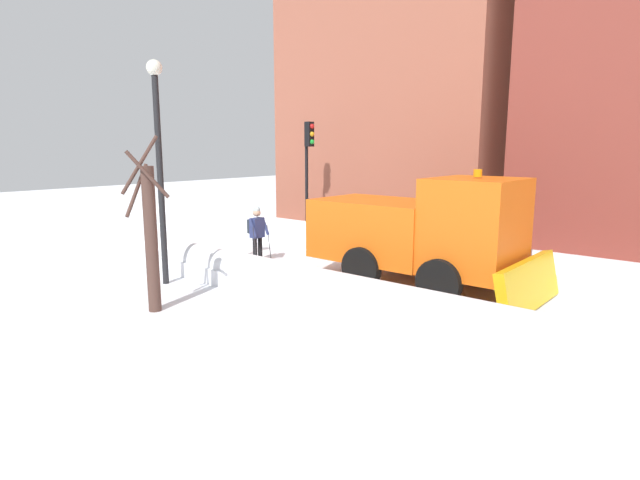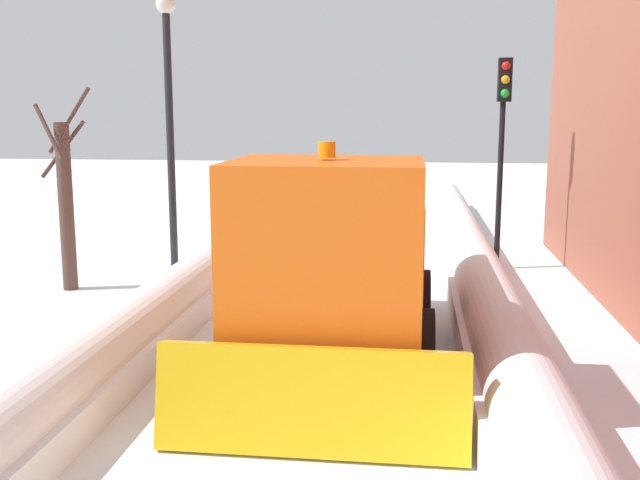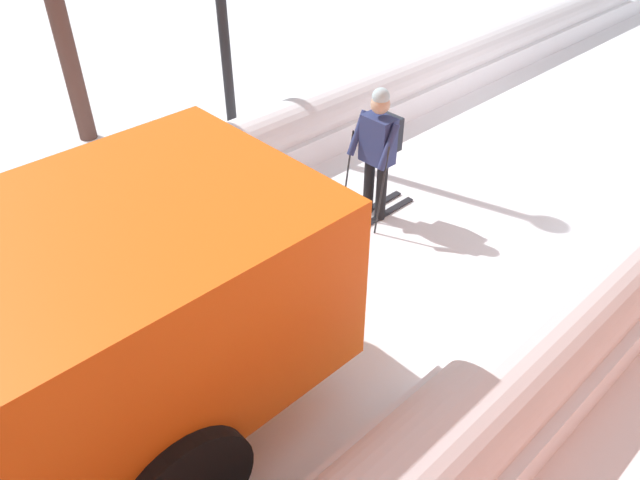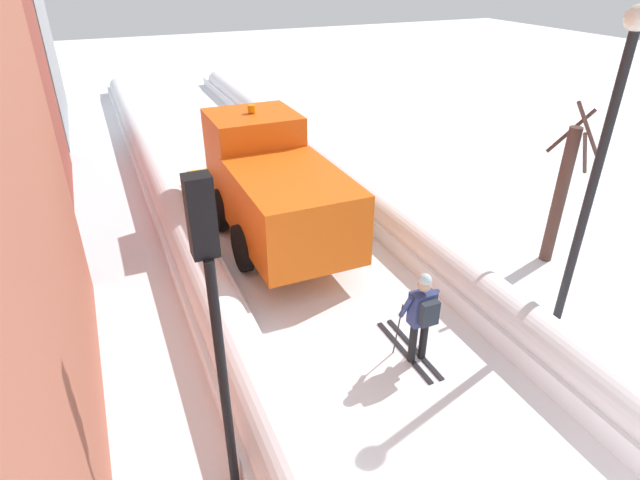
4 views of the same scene
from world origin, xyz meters
name	(u,v)px [view 2 (image 2 of 4)]	position (x,y,z in m)	size (l,w,h in m)	color
ground_plane	(306,381)	(0.00, 10.00, 0.00)	(80.00, 80.00, 0.00)	white
snowbank_left	(508,361)	(-2.55, 10.00, 0.38)	(1.10, 36.00, 0.93)	white
snowbank_right	(117,348)	(2.55, 10.00, 0.34)	(1.10, 36.00, 0.90)	white
plow_truck	(338,259)	(-0.34, 9.26, 1.48)	(3.20, 5.98, 3.12)	orange
skier	(324,229)	(0.49, 3.90, 1.00)	(0.62, 1.80, 1.81)	black
traffic_light_pole	(503,124)	(-3.20, 2.81, 3.16)	(0.28, 0.42, 4.52)	black
street_lamp	(169,102)	(3.76, 3.81, 3.61)	(0.40, 0.40, 5.78)	black
bare_tree_near	(66,200)	(5.27, 5.65, 1.75)	(1.01, 0.98, 3.89)	#4B332B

